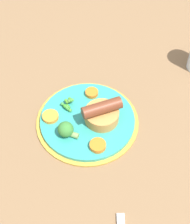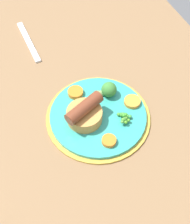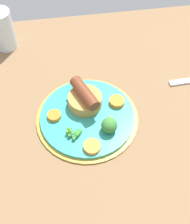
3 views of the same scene
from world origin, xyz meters
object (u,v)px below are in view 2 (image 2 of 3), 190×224
at_px(carrot_slice_1, 75,92).
at_px(broccoli_floret_near, 108,90).
at_px(carrot_slice_2, 132,102).
at_px(fork, 28,42).
at_px(carrot_slice_0, 111,140).
at_px(pea_pile, 124,118).
at_px(dinner_plate, 98,116).
at_px(sausage_pudding, 84,113).

bearing_deg(carrot_slice_1, broccoli_floret_near, -113.83).
relative_size(broccoli_floret_near, carrot_slice_1, 1.33).
relative_size(carrot_slice_2, fork, 0.22).
bearing_deg(carrot_slice_2, carrot_slice_1, 55.89).
height_order(broccoli_floret_near, carrot_slice_0, broccoli_floret_near).
bearing_deg(carrot_slice_1, pea_pile, -146.89).
bearing_deg(dinner_plate, sausage_pudding, 90.94).
distance_m(dinner_plate, fork, 0.33).
xyz_separation_m(dinner_plate, carrot_slice_0, (-0.08, 0.00, 0.01)).
relative_size(sausage_pudding, pea_pile, 2.55).
bearing_deg(dinner_plate, carrot_slice_2, -90.43).
bearing_deg(pea_pile, dinner_plate, 51.62).
height_order(carrot_slice_0, fork, carrot_slice_0).
xyz_separation_m(sausage_pudding, carrot_slice_0, (-0.08, -0.03, -0.02)).
distance_m(sausage_pudding, broccoli_floret_near, 0.09).
xyz_separation_m(carrot_slice_0, carrot_slice_2, (0.08, -0.09, -0.00)).
distance_m(dinner_plate, carrot_slice_1, 0.08).
bearing_deg(dinner_plate, broccoli_floret_near, -45.65).
height_order(pea_pile, fork, pea_pile).
distance_m(carrot_slice_0, carrot_slice_2, 0.12).
xyz_separation_m(pea_pile, carrot_slice_1, (0.12, 0.08, -0.00)).
xyz_separation_m(carrot_slice_1, fork, (0.24, 0.05, -0.02)).
xyz_separation_m(broccoli_floret_near, fork, (0.28, 0.13, -0.03)).
xyz_separation_m(sausage_pudding, broccoli_floret_near, (0.05, -0.08, -0.01)).
xyz_separation_m(dinner_plate, carrot_slice_2, (-0.00, -0.09, 0.01)).
distance_m(dinner_plate, carrot_slice_0, 0.08).
relative_size(broccoli_floret_near, fork, 0.28).
bearing_deg(broccoli_floret_near, dinner_plate, -116.70).
bearing_deg(carrot_slice_2, fork, 28.03).
relative_size(carrot_slice_1, carrot_slice_2, 0.96).
bearing_deg(carrot_slice_0, carrot_slice_1, 8.88).
bearing_deg(pea_pile, broccoli_floret_near, 1.65).
relative_size(broccoli_floret_near, carrot_slice_0, 1.55).
bearing_deg(sausage_pudding, fork, 75.36).
distance_m(sausage_pudding, carrot_slice_2, 0.13).
height_order(dinner_plate, pea_pile, pea_pile).
bearing_deg(broccoli_floret_near, carrot_slice_0, -92.77).
height_order(pea_pile, broccoli_floret_near, broccoli_floret_near).
distance_m(sausage_pudding, carrot_slice_1, 0.08).
relative_size(carrot_slice_0, carrot_slice_2, 0.82).
bearing_deg(pea_pile, fork, 20.01).
distance_m(pea_pile, carrot_slice_1, 0.14).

